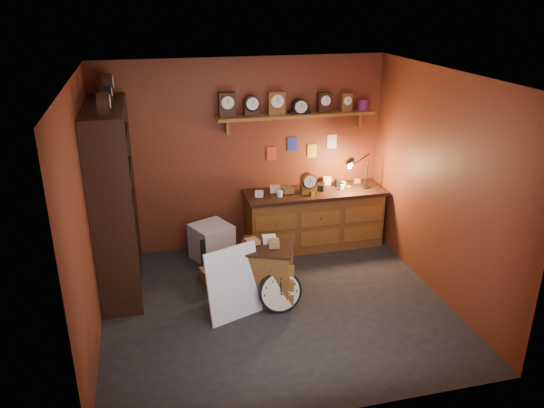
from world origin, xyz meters
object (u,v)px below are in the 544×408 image
at_px(workbench, 314,215).
at_px(low_cabinet, 266,271).
at_px(big_round_clock, 280,291).
at_px(shelving_unit, 111,192).

bearing_deg(workbench, low_cabinet, -128.01).
bearing_deg(low_cabinet, big_round_clock, -47.79).
bearing_deg(big_round_clock, workbench, 59.74).
xyz_separation_m(workbench, big_round_clock, (-0.92, -1.57, -0.22)).
bearing_deg(workbench, shelving_unit, -169.75).
bearing_deg(big_round_clock, low_cabinet, 109.76).
bearing_deg(shelving_unit, low_cabinet, -25.04).
distance_m(workbench, low_cabinet, 1.65).
xyz_separation_m(low_cabinet, big_round_clock, (0.10, -0.27, -0.14)).
relative_size(workbench, low_cabinet, 2.48).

